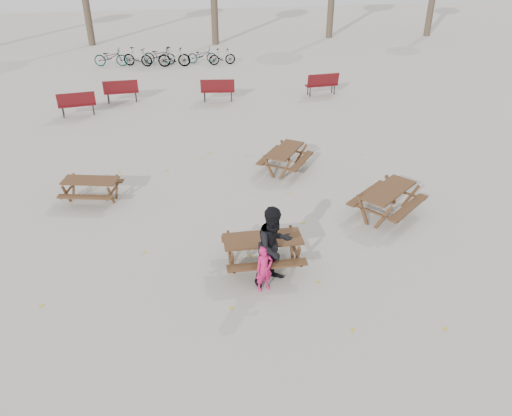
{
  "coord_description": "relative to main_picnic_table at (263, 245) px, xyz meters",
  "views": [
    {
      "loc": [
        -1.63,
        -9.36,
        7.05
      ],
      "look_at": [
        0.0,
        1.0,
        1.0
      ],
      "focal_mm": 35.0,
      "sensor_mm": 36.0,
      "label": 1
    }
  ],
  "objects": [
    {
      "name": "ground",
      "position": [
        0.0,
        0.0,
        -0.59
      ],
      "size": [
        80.0,
        80.0,
        0.0
      ],
      "primitive_type": "plane",
      "color": "gray",
      "rests_on": "ground"
    },
    {
      "name": "picnic_table_north",
      "position": [
        -4.33,
        3.9,
        -0.25
      ],
      "size": [
        1.78,
        1.55,
        0.67
      ],
      "primitive_type": null,
      "rotation": [
        0.0,
        0.0,
        -0.22
      ],
      "color": "#3D2516",
      "rests_on": "ground"
    },
    {
      "name": "main_picnic_table",
      "position": [
        0.0,
        0.0,
        0.0
      ],
      "size": [
        1.8,
        1.45,
        0.78
      ],
      "color": "#3D2516",
      "rests_on": "ground"
    },
    {
      "name": "picnic_table_east",
      "position": [
        3.74,
        1.78,
        -0.19
      ],
      "size": [
        2.37,
        2.32,
        0.79
      ],
      "primitive_type": null,
      "rotation": [
        0.0,
        0.0,
        0.7
      ],
      "color": "#3D2516",
      "rests_on": "ground"
    },
    {
      "name": "child",
      "position": [
        -0.11,
        -0.85,
        -0.04
      ],
      "size": [
        0.46,
        0.37,
        1.1
      ],
      "primitive_type": "imported",
      "rotation": [
        0.0,
        0.0,
        0.3
      ],
      "color": "#C0185A",
      "rests_on": "ground"
    },
    {
      "name": "bread_roll",
      "position": [
        0.02,
        -0.14,
        0.25
      ],
      "size": [
        0.14,
        0.06,
        0.05
      ],
      "primitive_type": "ellipsoid",
      "color": "tan",
      "rests_on": "food_tray"
    },
    {
      "name": "picnic_table_far",
      "position": [
        1.59,
        5.04,
        -0.23
      ],
      "size": [
        2.05,
        2.14,
        0.72
      ],
      "primitive_type": null,
      "rotation": [
        0.0,
        0.0,
        0.97
      ],
      "color": "#3D2516",
      "rests_on": "ground"
    },
    {
      "name": "park_bench_row",
      "position": [
        -1.24,
        12.47,
        -0.07
      ],
      "size": [
        12.35,
        2.17,
        1.03
      ],
      "color": "maroon",
      "rests_on": "ground"
    },
    {
      "name": "food_tray",
      "position": [
        0.02,
        -0.14,
        0.21
      ],
      "size": [
        0.18,
        0.11,
        0.03
      ],
      "primitive_type": "cube",
      "color": "silver",
      "rests_on": "main_picnic_table"
    },
    {
      "name": "bicycle_row",
      "position": [
        -2.45,
        19.47,
        -0.1
      ],
      "size": [
        7.87,
        1.6,
        1.07
      ],
      "color": "black",
      "rests_on": "ground"
    },
    {
      "name": "adult",
      "position": [
        0.15,
        -0.59,
        0.36
      ],
      "size": [
        1.13,
        1.04,
        1.89
      ],
      "primitive_type": "imported",
      "rotation": [
        0.0,
        0.0,
        0.44
      ],
      "color": "black",
      "rests_on": "ground"
    },
    {
      "name": "soda_bottle",
      "position": [
        -0.03,
        -0.19,
        0.26
      ],
      "size": [
        0.07,
        0.07,
        0.17
      ],
      "color": "silver",
      "rests_on": "main_picnic_table"
    },
    {
      "name": "fallen_leaves",
      "position": [
        0.5,
        2.5,
        -0.58
      ],
      "size": [
        11.0,
        11.0,
        0.01
      ],
      "primitive_type": null,
      "color": "#AC9F29",
      "rests_on": "ground"
    }
  ]
}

